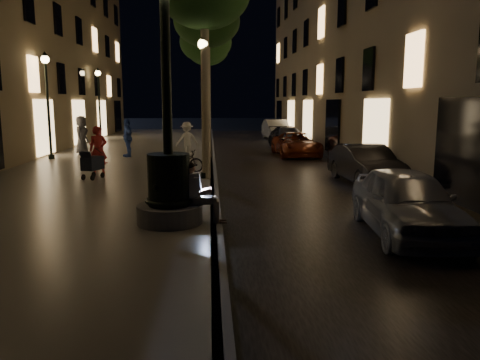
{
  "coord_description": "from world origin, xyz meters",
  "views": [
    {
      "loc": [
        -0.12,
        -7.88,
        2.78
      ],
      "look_at": [
        0.58,
        3.0,
        0.96
      ],
      "focal_mm": 35.0,
      "sensor_mm": 36.0,
      "label": 1
    }
  ],
  "objects": [
    {
      "name": "stroller",
      "position": [
        -4.09,
        8.05,
        0.73
      ],
      "size": [
        0.67,
        1.05,
        1.07
      ],
      "rotation": [
        0.0,
        0.0,
        -0.36
      ],
      "color": "black",
      "rests_on": "promenade"
    },
    {
      "name": "lamp_curb_d",
      "position": [
        -0.3,
        32.0,
        3.24
      ],
      "size": [
        0.36,
        0.36,
        4.81
      ],
      "color": "black",
      "rests_on": "promenade"
    },
    {
      "name": "tree_third",
      "position": [
        -0.3,
        20.0,
        6.14
      ],
      "size": [
        3.0,
        3.0,
        7.2
      ],
      "color": "#6B604C",
      "rests_on": "promenade"
    },
    {
      "name": "lamp_left_b",
      "position": [
        -7.4,
        14.0,
        3.24
      ],
      "size": [
        0.36,
        0.36,
        4.81
      ],
      "color": "black",
      "rests_on": "promenade"
    },
    {
      "name": "lamp_curb_c",
      "position": [
        -0.3,
        24.0,
        3.24
      ],
      "size": [
        0.36,
        0.36,
        4.81
      ],
      "color": "black",
      "rests_on": "promenade"
    },
    {
      "name": "pedestrian_blue",
      "position": [
        -4.02,
        14.62,
        1.1
      ],
      "size": [
        0.87,
        1.13,
        1.79
      ],
      "primitive_type": "imported",
      "rotation": [
        0.0,
        0.0,
        5.19
      ],
      "color": "#284393",
      "rests_on": "promenade"
    },
    {
      "name": "curb_strip",
      "position": [
        0.0,
        15.0,
        0.1
      ],
      "size": [
        0.25,
        45.0,
        0.2
      ],
      "primitive_type": "cube",
      "color": "#59595B",
      "rests_on": "ground"
    },
    {
      "name": "car_fifth",
      "position": [
        4.87,
        27.04,
        0.74
      ],
      "size": [
        1.79,
        4.55,
        1.47
      ],
      "primitive_type": "imported",
      "rotation": [
        0.0,
        0.0,
        0.05
      ],
      "color": "#A8A7A2",
      "rests_on": "ground"
    },
    {
      "name": "pedestrian_pink",
      "position": [
        -4.82,
        12.08,
        0.98
      ],
      "size": [
        0.81,
        0.65,
        1.56
      ],
      "primitive_type": "imported",
      "rotation": [
        0.0,
        0.0,
        3.22
      ],
      "color": "pink",
      "rests_on": "promenade"
    },
    {
      "name": "tree_second",
      "position": [
        -0.2,
        14.0,
        6.33
      ],
      "size": [
        3.0,
        3.0,
        7.4
      ],
      "color": "#6B604C",
      "rests_on": "promenade"
    },
    {
      "name": "cobble_lane",
      "position": [
        3.0,
        15.0,
        0.01
      ],
      "size": [
        6.0,
        45.0,
        0.02
      ],
      "primitive_type": "cube",
      "color": "black",
      "rests_on": "ground"
    },
    {
      "name": "lamp_curb_a",
      "position": [
        -0.3,
        8.0,
        3.24
      ],
      "size": [
        0.36,
        0.36,
        4.81
      ],
      "color": "black",
      "rests_on": "promenade"
    },
    {
      "name": "pedestrian_red",
      "position": [
        -4.17,
        9.34,
        1.06
      ],
      "size": [
        0.72,
        0.59,
        1.72
      ],
      "primitive_type": "imported",
      "rotation": [
        0.0,
        0.0,
        0.32
      ],
      "color": "#B22423",
      "rests_on": "promenade"
    },
    {
      "name": "pedestrian_dark",
      "position": [
        -6.44,
        15.7,
        1.16
      ],
      "size": [
        0.71,
        1.0,
        1.91
      ],
      "primitive_type": "imported",
      "rotation": [
        0.0,
        0.0,
        1.46
      ],
      "color": "#313136",
      "rests_on": "promenade"
    },
    {
      "name": "fountain_lamppost",
      "position": [
        -1.0,
        2.0,
        1.21
      ],
      "size": [
        1.4,
        1.4,
        5.21
      ],
      "color": "#59595B",
      "rests_on": "promenade"
    },
    {
      "name": "promenade",
      "position": [
        -4.0,
        15.0,
        0.1
      ],
      "size": [
        8.0,
        45.0,
        0.2
      ],
      "primitive_type": "cube",
      "color": "slate",
      "rests_on": "ground"
    },
    {
      "name": "car_third",
      "position": [
        4.35,
        16.01,
        0.61
      ],
      "size": [
        2.16,
        4.45,
        1.22
      ],
      "primitive_type": "imported",
      "rotation": [
        0.0,
        0.0,
        0.03
      ],
      "color": "maroon",
      "rests_on": "ground"
    },
    {
      "name": "lamp_left_c",
      "position": [
        -7.4,
        24.0,
        3.24
      ],
      "size": [
        0.36,
        0.36,
        4.81
      ],
      "color": "black",
      "rests_on": "promenade"
    },
    {
      "name": "pedestrian_white",
      "position": [
        -1.2,
        14.35,
        1.03
      ],
      "size": [
        1.21,
        0.93,
        1.66
      ],
      "primitive_type": "imported",
      "rotation": [
        0.0,
        0.0,
        3.47
      ],
      "color": "silver",
      "rests_on": "promenade"
    },
    {
      "name": "tree_far",
      "position": [
        -0.22,
        26.0,
        6.43
      ],
      "size": [
        3.0,
        3.0,
        7.5
      ],
      "color": "#6B604C",
      "rests_on": "promenade"
    },
    {
      "name": "building_right",
      "position": [
        10.0,
        18.0,
        7.5
      ],
      "size": [
        8.0,
        36.0,
        15.0
      ],
      "primitive_type": "cube",
      "color": "#736548",
      "rests_on": "ground"
    },
    {
      "name": "ground",
      "position": [
        0.0,
        15.0,
        0.0
      ],
      "size": [
        120.0,
        120.0,
        0.0
      ],
      "primitive_type": "plane",
      "color": "black",
      "rests_on": "ground"
    },
    {
      "name": "seated_man_laptop",
      "position": [
        -0.39,
        2.0,
        0.9
      ],
      "size": [
        0.95,
        0.32,
        1.32
      ],
      "color": "#9D8B6F",
      "rests_on": "promenade"
    },
    {
      "name": "car_rear",
      "position": [
        4.61,
        20.25,
        0.64
      ],
      "size": [
        2.1,
        4.56,
        1.29
      ],
      "primitive_type": "imported",
      "rotation": [
        0.0,
        0.0,
        0.07
      ],
      "color": "#29292D",
      "rests_on": "ground"
    },
    {
      "name": "car_second",
      "position": [
        5.2,
        7.67,
        0.67
      ],
      "size": [
        1.68,
        4.15,
        1.34
      ],
      "primitive_type": "imported",
      "rotation": [
        0.0,
        0.0,
        0.06
      ],
      "color": "black",
      "rests_on": "ground"
    },
    {
      "name": "car_front",
      "position": [
        4.0,
        1.5,
        0.7
      ],
      "size": [
        2.02,
        4.26,
        1.41
      ],
      "primitive_type": "imported",
      "rotation": [
        0.0,
        0.0,
        -0.09
      ],
      "color": "#A7AAAE",
      "rests_on": "ground"
    },
    {
      "name": "bicycle",
      "position": [
        -1.14,
        9.49,
        0.61
      ],
      "size": [
        1.66,
        0.88,
        0.83
      ],
      "primitive_type": "imported",
      "rotation": [
        0.0,
        0.0,
        1.35
      ],
      "color": "black",
      "rests_on": "promenade"
    },
    {
      "name": "lamp_curb_b",
      "position": [
        -0.3,
        16.0,
        3.24
      ],
      "size": [
        0.36,
        0.36,
        4.81
      ],
      "color": "black",
      "rests_on": "promenade"
    }
  ]
}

